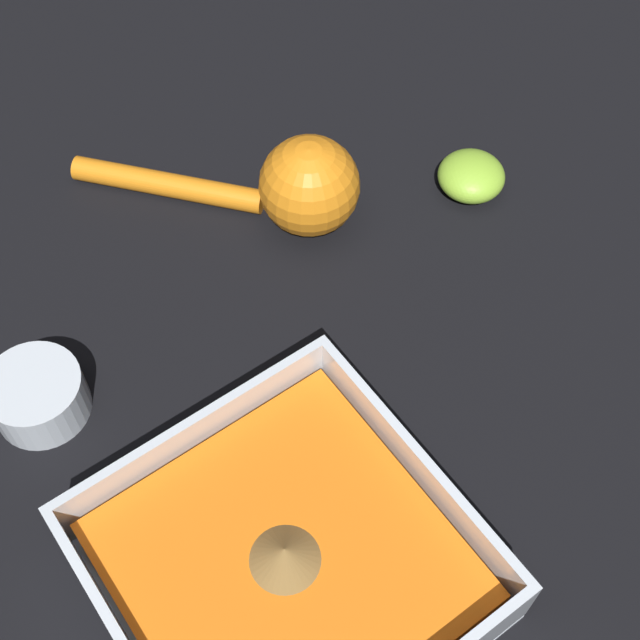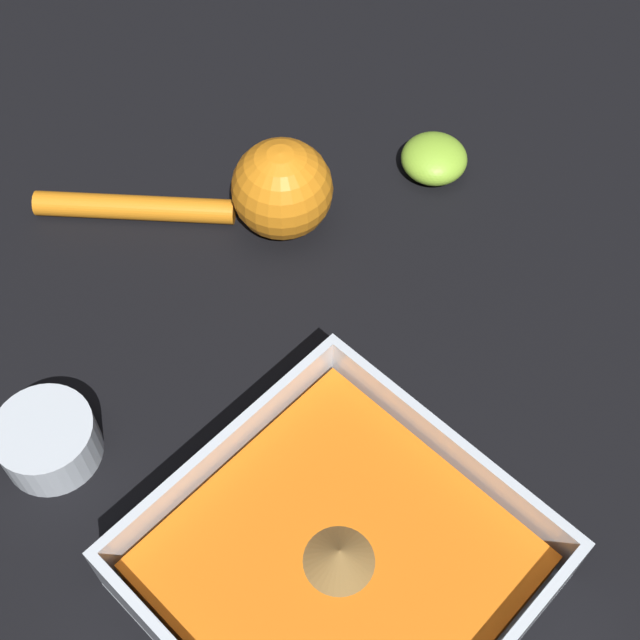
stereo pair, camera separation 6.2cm
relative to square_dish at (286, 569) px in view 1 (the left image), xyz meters
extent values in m
plane|color=black|center=(0.01, -0.02, -0.02)|extent=(4.00, 4.00, 0.00)
cube|color=silver|center=(0.00, 0.00, -0.02)|extent=(0.21, 0.21, 0.01)
cube|color=silver|center=(0.00, -0.10, 0.01)|extent=(0.21, 0.01, 0.05)
cube|color=silver|center=(-0.10, 0.00, 0.01)|extent=(0.01, 0.19, 0.05)
cube|color=orange|center=(0.00, 0.00, 0.00)|extent=(0.19, 0.19, 0.03)
cone|color=brown|center=(0.00, 0.00, 0.03)|extent=(0.04, 0.04, 0.02)
cylinder|color=silver|center=(0.07, -0.20, 0.00)|extent=(0.07, 0.07, 0.04)
cylinder|color=brown|center=(0.07, -0.20, -0.01)|extent=(0.06, 0.06, 0.02)
sphere|color=orange|center=(-0.18, -0.23, 0.02)|extent=(0.08, 0.08, 0.08)
cylinder|color=orange|center=(-0.10, -0.32, -0.01)|extent=(0.12, 0.13, 0.02)
ellipsoid|color=#93CC38|center=(-0.31, -0.18, -0.01)|extent=(0.05, 0.05, 0.03)
camera|label=1|loc=(0.08, 0.15, 0.53)|focal=50.00mm
camera|label=2|loc=(0.13, 0.11, 0.53)|focal=50.00mm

